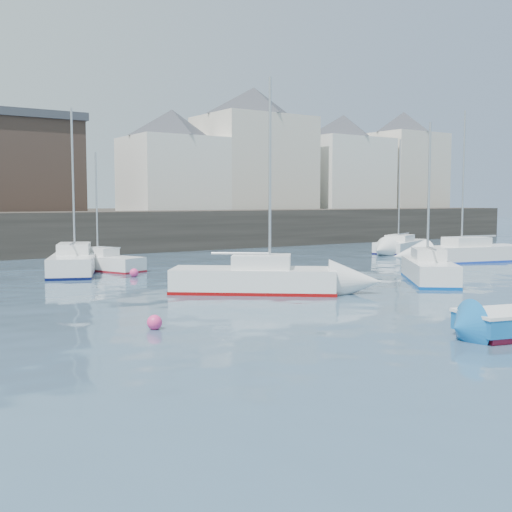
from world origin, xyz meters
TOP-DOWN VIEW (x-y plane):
  - water at (0.00, 0.00)m, footprint 220.00×220.00m
  - quay_wall at (0.00, 35.00)m, footprint 90.00×5.00m
  - land_strip at (0.00, 53.00)m, footprint 90.00×32.00m
  - bldg_east_a at (20.00, 42.00)m, footprint 13.36×13.36m
  - bldg_east_b at (31.00, 41.50)m, footprint 11.88×11.88m
  - bldg_east_c at (40.00, 41.50)m, footprint 11.14×11.14m
  - bldg_east_d at (11.00, 41.50)m, footprint 11.14×11.14m
  - sailboat_b at (-0.15, 11.89)m, footprint 6.66×5.94m
  - sailboat_c at (8.49, 10.16)m, footprint 4.94×5.51m
  - sailboat_d at (18.36, 15.45)m, footprint 7.56×3.93m
  - sailboat_f at (-2.29, 23.43)m, footprint 3.28×5.15m
  - sailboat_g at (20.55, 23.27)m, footprint 6.76×4.57m
  - sailboat_h at (-4.00, 23.19)m, footprint 4.57×7.02m
  - buoy_near at (-6.83, 7.24)m, footprint 0.45×0.45m
  - buoy_mid at (9.15, 9.95)m, footprint 0.34×0.34m
  - buoy_far at (-2.05, 19.87)m, footprint 0.43×0.43m

SIDE VIEW (x-z plane):
  - water at x=0.00m, z-range 0.00..0.00m
  - buoy_near at x=-6.83m, z-range -0.23..0.23m
  - buoy_mid at x=9.15m, z-range -0.17..0.17m
  - buoy_far at x=-2.05m, z-range -0.22..0.22m
  - sailboat_f at x=-2.29m, z-range -2.75..3.65m
  - sailboat_g at x=20.55m, z-range -3.64..4.57m
  - sailboat_d at x=18.36m, z-range -4.05..5.17m
  - sailboat_h at x=-4.00m, z-range -3.76..4.88m
  - sailboat_c at x=8.49m, z-range -3.14..4.27m
  - sailboat_b at x=-0.15m, z-range -3.80..4.94m
  - land_strip at x=0.00m, z-range 0.00..2.80m
  - quay_wall at x=0.00m, z-range 0.00..3.00m
  - bldg_east_d at x=11.00m, z-range 2.89..11.84m
  - bldg_east_b at x=31.00m, z-range 2.89..12.84m
  - bldg_east_c at x=40.00m, z-range 2.90..13.85m
  - bldg_east_a at x=20.00m, z-range 2.91..14.71m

